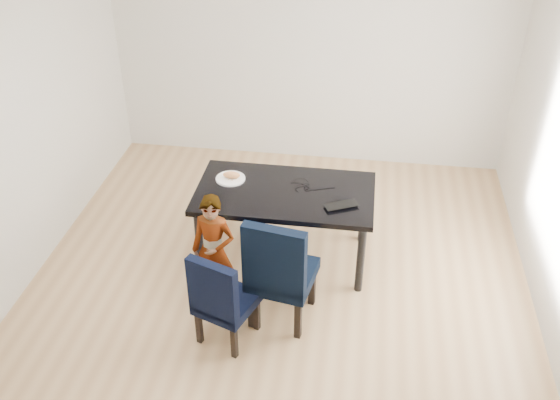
# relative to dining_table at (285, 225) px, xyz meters

# --- Properties ---
(floor) EXTENTS (4.50, 5.00, 0.01)m
(floor) POSITION_rel_dining_table_xyz_m (0.00, -0.50, -0.38)
(floor) COLOR tan
(floor) RESTS_ON ground
(wall_back) EXTENTS (4.50, 0.01, 2.70)m
(wall_back) POSITION_rel_dining_table_xyz_m (0.00, 2.00, 0.98)
(wall_back) COLOR silver
(wall_back) RESTS_ON ground
(wall_left) EXTENTS (0.01, 5.00, 2.70)m
(wall_left) POSITION_rel_dining_table_xyz_m (-2.25, -0.50, 0.98)
(wall_left) COLOR silver
(wall_left) RESTS_ON ground
(dining_table) EXTENTS (1.60, 0.90, 0.75)m
(dining_table) POSITION_rel_dining_table_xyz_m (0.00, 0.00, 0.00)
(dining_table) COLOR black
(dining_table) RESTS_ON floor
(chair_left) EXTENTS (0.54, 0.55, 0.87)m
(chair_left) POSITION_rel_dining_table_xyz_m (-0.31, -1.09, 0.06)
(chair_left) COLOR black
(chair_left) RESTS_ON floor
(chair_right) EXTENTS (0.59, 0.60, 1.05)m
(chair_right) POSITION_rel_dining_table_xyz_m (0.09, -0.78, 0.15)
(chair_right) COLOR black
(chair_right) RESTS_ON floor
(child) EXTENTS (0.41, 0.30, 1.04)m
(child) POSITION_rel_dining_table_xyz_m (-0.51, -0.65, 0.15)
(child) COLOR #F13A14
(child) RESTS_ON floor
(plate) EXTENTS (0.32, 0.32, 0.02)m
(plate) POSITION_rel_dining_table_xyz_m (-0.53, 0.13, 0.38)
(plate) COLOR white
(plate) RESTS_ON dining_table
(sandwich) EXTENTS (0.17, 0.10, 0.06)m
(sandwich) POSITION_rel_dining_table_xyz_m (-0.52, 0.13, 0.42)
(sandwich) COLOR #C97F48
(sandwich) RESTS_ON plate
(laptop) EXTENTS (0.35, 0.30, 0.02)m
(laptop) POSITION_rel_dining_table_xyz_m (0.50, -0.14, 0.39)
(laptop) COLOR black
(laptop) RESTS_ON dining_table
(cable_tangle) EXTENTS (0.18, 0.18, 0.01)m
(cable_tangle) POSITION_rel_dining_table_xyz_m (0.15, 0.06, 0.38)
(cable_tangle) COLOR black
(cable_tangle) RESTS_ON dining_table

